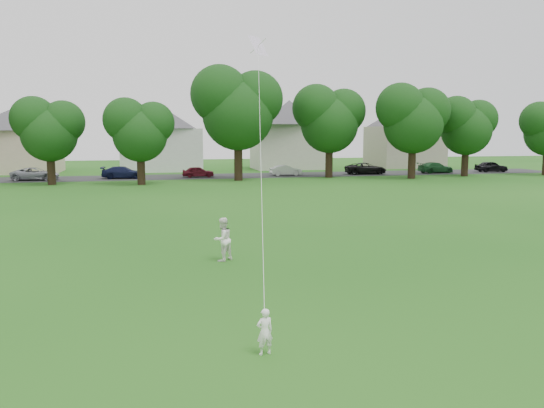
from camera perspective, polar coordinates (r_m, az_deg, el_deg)
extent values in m
plane|color=#184F12|center=(14.47, -6.84, -10.36)|extent=(160.00, 160.00, 0.00)
cube|color=#2D2D30|center=(55.89, -11.53, 2.86)|extent=(90.00, 7.00, 0.01)
imported|color=white|center=(10.98, -0.79, -13.56)|extent=(0.39, 0.29, 0.96)
imported|color=white|center=(18.68, -5.33, -3.81)|extent=(0.95, 0.91, 1.54)
plane|color=white|center=(21.38, -1.50, 16.65)|extent=(0.99, 0.92, 0.77)
cylinder|color=white|center=(15.68, -1.26, 6.89)|extent=(0.01, 0.01, 12.99)
cylinder|color=black|center=(50.31, -22.67, 3.61)|extent=(0.70, 0.70, 2.98)
cylinder|color=black|center=(47.88, -13.90, 3.78)|extent=(0.69, 0.69, 2.93)
cylinder|color=black|center=(50.77, -3.65, 4.91)|extent=(0.80, 0.80, 4.21)
cylinder|color=black|center=(54.57, 6.16, 4.77)|extent=(0.75, 0.75, 3.65)
cylinder|color=black|center=(54.75, 14.82, 4.57)|extent=(0.75, 0.75, 3.65)
cylinder|color=black|center=(59.61, 20.04, 4.39)|extent=(0.72, 0.72, 3.24)
imported|color=#9495A1|center=(55.87, -24.10, 2.98)|extent=(4.45, 2.21, 1.21)
imported|color=#121739|center=(54.89, -15.71, 3.29)|extent=(4.33, 2.08, 1.22)
imported|color=maroon|center=(55.05, -7.95, 3.45)|extent=(3.28, 1.38, 1.11)
imported|color=#B1B1B1|center=(56.63, 1.51, 3.64)|extent=(3.41, 1.23, 1.12)
imported|color=black|center=(59.58, 10.06, 3.79)|extent=(4.68, 2.41, 1.26)
imported|color=#1C5627|center=(63.40, 17.19, 3.76)|extent=(4.28, 2.04, 1.21)
imported|color=black|center=(67.31, 22.51, 3.75)|extent=(3.82, 1.82, 1.26)
cube|color=beige|center=(67.32, -25.62, 5.08)|extent=(8.89, 7.53, 4.80)
pyramid|color=#474449|center=(67.36, -25.87, 9.36)|extent=(12.82, 12.82, 2.64)
cube|color=white|center=(65.74, -11.83, 5.73)|extent=(9.40, 7.10, 5.05)
pyramid|color=#474449|center=(65.80, -11.96, 10.35)|extent=(13.56, 13.56, 2.78)
cube|color=beige|center=(67.99, 1.85, 6.17)|extent=(8.99, 6.34, 5.59)
pyramid|color=#474449|center=(68.10, 1.87, 11.11)|extent=(12.97, 12.97, 3.07)
cube|color=#A99F8C|center=(73.73, 14.02, 5.99)|extent=(8.59, 7.62, 5.41)
pyramid|color=#474449|center=(73.82, 14.16, 10.39)|extent=(12.39, 12.39, 2.97)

